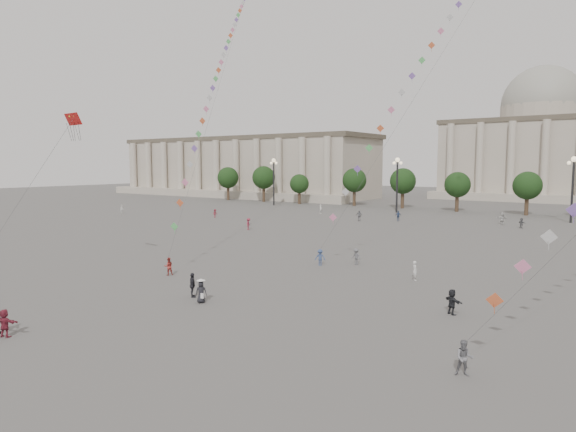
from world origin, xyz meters
The scene contains 27 objects.
ground centered at (0.00, 0.00, 0.00)m, with size 360.00×360.00×0.00m, color #4F4D4A.
hall_west centered at (-75.00, 93.89, 8.43)m, with size 84.00×26.22×17.20m.
hall_central centered at (0.00, 129.22, 14.23)m, with size 48.30×34.30×35.50m.
tree_row centered at (0.00, 78.00, 5.39)m, with size 137.12×5.12×8.00m.
lamp_post_far_west centered at (-45.00, 70.00, 7.35)m, with size 2.00×0.90×10.65m.
lamp_post_mid_west centered at (-15.00, 70.00, 7.35)m, with size 2.00×0.90×10.65m.
lamp_post_mid_east centered at (15.00, 70.00, 7.35)m, with size 2.00×0.90×10.65m.
person_crowd_0 centered at (-8.62, 56.08, 0.86)m, with size 1.01×0.42×1.72m, color navy.
person_crowd_1 centered at (-55.84, 36.92, 0.88)m, with size 0.86×0.67×1.76m, color silver.
person_crowd_2 centered at (-37.26, 42.58, 0.74)m, with size 0.96×0.55×1.49m, color maroon.
person_crowd_3 centered at (15.65, 8.55, 0.81)m, with size 1.51×0.48×1.62m, color black.
person_crowd_4 centered at (6.59, 60.79, 0.96)m, with size 1.77×0.56×1.91m, color beige.
person_crowd_6 centered at (3.12, 19.31, 0.78)m, with size 1.01×0.58×1.56m, color #5B5C60.
person_crowd_10 centered at (-25.78, 59.39, 0.85)m, with size 0.62×0.41×1.70m, color silver.
person_crowd_12 centered at (9.99, 57.99, 0.76)m, with size 1.40×0.45×1.51m, color #5A5B5E.
person_crowd_13 centered at (10.15, 16.22, 0.81)m, with size 0.59×0.39×1.62m, color silver.
person_crowd_16 centered at (-13.92, 52.42, 0.89)m, with size 1.04×0.43×1.78m, color slate.
person_crowd_17 centered at (-21.61, 33.08, 0.84)m, with size 1.09×0.63×1.69m, color #95283E.
tourist_1 centered at (-0.74, 1.95, 0.88)m, with size 1.04×0.43×1.77m, color #232228.
tourist_2 centered at (-2.96, -10.00, 0.78)m, with size 1.45×0.46×1.57m, color maroon.
kite_flyer_0 centered at (-7.75, 5.91, 0.76)m, with size 0.74×0.58×1.52m, color #9F312B.
kite_flyer_1 centered at (0.61, 16.93, 0.77)m, with size 1.00×0.58×1.55m, color #364A7A.
kite_flyer_2 centered at (19.14, -0.53, 0.82)m, with size 0.79×0.62×1.63m, color slate.
hat_person centered at (0.81, 1.26, 0.82)m, with size 0.88×0.84×1.69m.
dragon_kite centered at (-16.03, 2.71, 12.60)m, with size 3.40×5.90×16.80m.
kite_train_west centered at (-22.70, 28.93, 22.39)m, with size 28.44×42.88×64.93m.
kite_train_mid centered at (6.53, 37.85, 27.52)m, with size 11.75×39.09×62.91m.
Camera 1 is at (25.62, -23.22, 9.51)m, focal length 32.00 mm.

